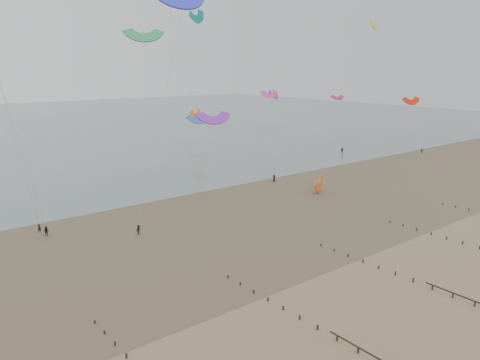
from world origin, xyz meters
The scene contains 6 objects.
ground centered at (0.00, 0.00, 0.00)m, with size 500.00×500.00×0.00m, color brown.
sea_and_shore centered at (-4.08, 34.40, 0.01)m, with size 500.00×665.00×0.03m.
kitesurfer_lead centered at (-28.32, 45.59, 0.75)m, with size 0.55×0.36×1.49m, color black.
kitesurfers centered at (22.83, 48.90, 0.85)m, with size 127.06×28.77×1.81m.
grounded_kite centered at (27.81, 34.06, 0.00)m, with size 6.35×3.33×4.84m, color #FF5710, non-canonical shape.
kites_airborne centered at (-7.09, 86.34, 22.09)m, with size 260.64×125.01×40.69m.
Camera 1 is at (-47.82, -33.39, 27.07)m, focal length 35.00 mm.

